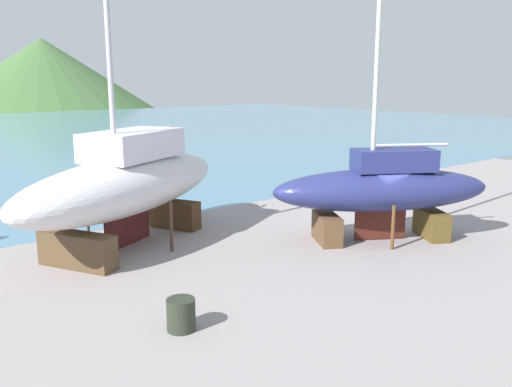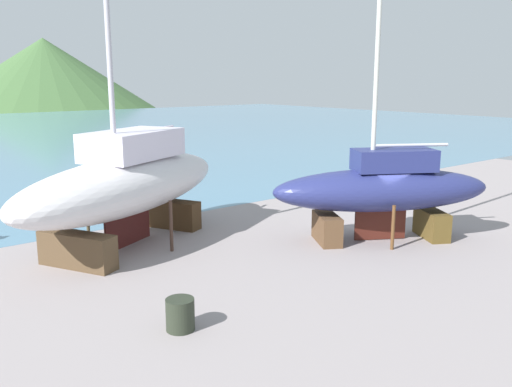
# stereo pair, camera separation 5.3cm
# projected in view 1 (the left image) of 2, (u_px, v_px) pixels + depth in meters

# --- Properties ---
(ground_plane) EXTENTS (45.05, 45.05, 0.00)m
(ground_plane) POSITION_uv_depth(u_px,v_px,m) (481.00, 261.00, 17.41)
(ground_plane) COLOR gray
(sea_water) EXTENTS (130.32, 78.53, 0.01)m
(sea_water) POSITION_uv_depth(u_px,v_px,m) (17.00, 136.00, 55.74)
(sea_water) COLOR #5685A3
(sea_water) RESTS_ON ground
(headland_hill) EXTENTS (89.89, 89.89, 29.01)m
(headland_hill) POSITION_uv_depth(u_px,v_px,m) (46.00, 105.00, 121.07)
(headland_hill) COLOR #446838
(headland_hill) RESTS_ON ground
(sailboat_small_center) EXTENTS (10.56, 7.51, 16.17)m
(sailboat_small_center) POSITION_uv_depth(u_px,v_px,m) (127.00, 183.00, 18.75)
(sailboat_small_center) COLOR #503C27
(sailboat_small_center) RESTS_ON ground
(sailboat_far_slipway) EXTENTS (7.94, 5.87, 11.87)m
(sailboat_far_slipway) POSITION_uv_depth(u_px,v_px,m) (383.00, 189.00, 19.40)
(sailboat_far_slipway) COLOR brown
(sailboat_far_slipway) RESTS_ON ground
(barrel_rust_near) EXTENTS (0.95, 0.95, 0.76)m
(barrel_rust_near) POSITION_uv_depth(u_px,v_px,m) (181.00, 315.00, 12.60)
(barrel_rust_near) COLOR #293023
(barrel_rust_near) RESTS_ON ground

